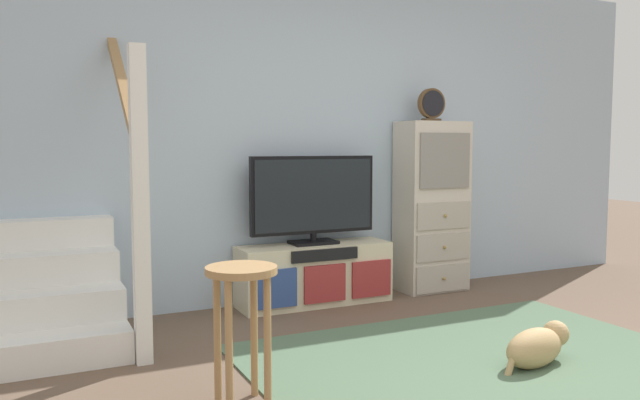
{
  "coord_description": "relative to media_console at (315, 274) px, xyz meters",
  "views": [
    {
      "loc": [
        -2.33,
        -2.17,
        1.24
      ],
      "look_at": [
        -0.43,
        1.83,
        0.86
      ],
      "focal_mm": 34.94,
      "sensor_mm": 36.0,
      "label": 1
    }
  ],
  "objects": [
    {
      "name": "ground_plane",
      "position": [
        0.3,
        -2.19,
        -0.24
      ],
      "size": [
        20.0,
        20.0,
        0.0
      ],
      "primitive_type": "plane",
      "color": "brown"
    },
    {
      "name": "back_wall",
      "position": [
        0.3,
        0.27,
        1.11
      ],
      "size": [
        6.4,
        0.12,
        2.7
      ],
      "primitive_type": "cube",
      "color": "#A8BCD1",
      "rests_on": "ground_plane"
    },
    {
      "name": "area_rug",
      "position": [
        0.3,
        -1.59,
        -0.23
      ],
      "size": [
        2.6,
        1.8,
        0.01
      ],
      "primitive_type": "cube",
      "color": "#4C664C",
      "rests_on": "ground_plane"
    },
    {
      "name": "media_console",
      "position": [
        0.0,
        0.0,
        0.0
      ],
      "size": [
        1.22,
        0.38,
        0.47
      ],
      "color": "beige",
      "rests_on": "ground_plane"
    },
    {
      "name": "television",
      "position": [
        0.0,
        0.02,
        0.6
      ],
      "size": [
        1.04,
        0.22,
        0.69
      ],
      "color": "black",
      "rests_on": "media_console"
    },
    {
      "name": "side_cabinet",
      "position": [
        1.11,
        0.01,
        0.48
      ],
      "size": [
        0.58,
        0.38,
        1.45
      ],
      "color": "beige",
      "rests_on": "ground_plane"
    },
    {
      "name": "desk_clock",
      "position": [
        1.08,
        -0.0,
        1.35
      ],
      "size": [
        0.25,
        0.08,
        0.28
      ],
      "color": "#4C3823",
      "rests_on": "side_cabinet"
    },
    {
      "name": "staircase",
      "position": [
        -1.94,
        0.01,
        0.13
      ],
      "size": [
        1.0,
        1.36,
        2.2
      ],
      "color": "white",
      "rests_on": "ground_plane"
    },
    {
      "name": "bar_stool_near",
      "position": [
        -1.13,
        -1.6,
        0.27
      ],
      "size": [
        0.34,
        0.34,
        0.68
      ],
      "color": "#A37A4C",
      "rests_on": "ground_plane"
    },
    {
      "name": "dog",
      "position": [
        0.55,
        -1.8,
        -0.12
      ],
      "size": [
        0.54,
        0.29,
        0.23
      ],
      "color": "tan",
      "rests_on": "ground_plane"
    }
  ]
}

